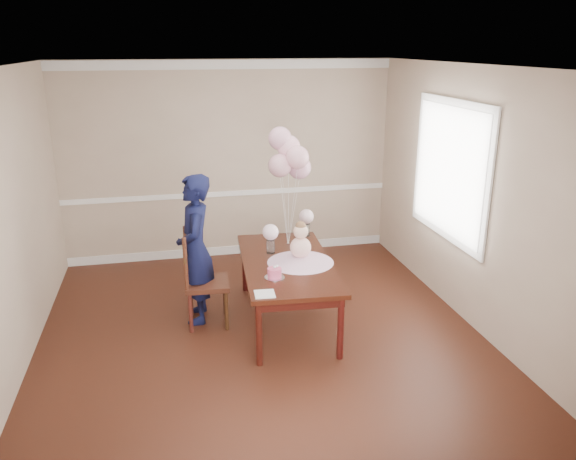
{
  "coord_description": "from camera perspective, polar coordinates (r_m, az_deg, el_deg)",
  "views": [
    {
      "loc": [
        -0.85,
        -5.08,
        2.9
      ],
      "look_at": [
        0.34,
        0.31,
        1.05
      ],
      "focal_mm": 35.0,
      "sensor_mm": 36.0,
      "label": 1
    }
  ],
  "objects": [
    {
      "name": "floor",
      "position": [
        5.91,
        -2.63,
        -10.87
      ],
      "size": [
        4.5,
        5.0,
        0.0
      ],
      "primitive_type": "cube",
      "color": "black",
      "rests_on": "ground"
    },
    {
      "name": "ceiling",
      "position": [
        5.16,
        -3.09,
        16.28
      ],
      "size": [
        4.5,
        5.0,
        0.02
      ],
      "primitive_type": "cube",
      "color": "silver",
      "rests_on": "wall_back"
    },
    {
      "name": "wall_back",
      "position": [
        7.79,
        -5.99,
        6.92
      ],
      "size": [
        4.5,
        0.02,
        2.7
      ],
      "primitive_type": "cube",
      "color": "tan",
      "rests_on": "floor"
    },
    {
      "name": "wall_front",
      "position": [
        3.13,
        5.1,
        -11.2
      ],
      "size": [
        4.5,
        0.02,
        2.7
      ],
      "primitive_type": "cube",
      "color": "tan",
      "rests_on": "floor"
    },
    {
      "name": "wall_left",
      "position": [
        5.49,
        -26.64,
        0.12
      ],
      "size": [
        0.02,
        5.0,
        2.7
      ],
      "primitive_type": "cube",
      "color": "tan",
      "rests_on": "floor"
    },
    {
      "name": "wall_right",
      "position": [
        6.15,
        18.31,
        2.98
      ],
      "size": [
        0.02,
        5.0,
        2.7
      ],
      "primitive_type": "cube",
      "color": "tan",
      "rests_on": "floor"
    },
    {
      "name": "chair_rail_trim",
      "position": [
        7.88,
        -5.87,
        3.7
      ],
      "size": [
        4.5,
        0.02,
        0.07
      ],
      "primitive_type": "cube",
      "color": "white",
      "rests_on": "wall_back"
    },
    {
      "name": "crown_molding",
      "position": [
        7.63,
        -6.31,
        16.37
      ],
      "size": [
        4.5,
        0.02,
        0.12
      ],
      "primitive_type": "cube",
      "color": "white",
      "rests_on": "wall_back"
    },
    {
      "name": "baseboard_trim",
      "position": [
        8.13,
        -5.68,
        -2.03
      ],
      "size": [
        4.5,
        0.02,
        0.12
      ],
      "primitive_type": "cube",
      "color": "white",
      "rests_on": "floor"
    },
    {
      "name": "window_frame",
      "position": [
        6.52,
        16.13,
        5.83
      ],
      "size": [
        0.02,
        1.66,
        1.56
      ],
      "primitive_type": "cube",
      "color": "white",
      "rests_on": "wall_right"
    },
    {
      "name": "window_blinds",
      "position": [
        6.51,
        15.99,
        5.83
      ],
      "size": [
        0.01,
        1.5,
        1.4
      ],
      "primitive_type": "cube",
      "color": "white",
      "rests_on": "wall_right"
    },
    {
      "name": "dining_table_top",
      "position": [
        5.97,
        -0.12,
        -3.4
      ],
      "size": [
        1.05,
        1.91,
        0.05
      ],
      "primitive_type": "cube",
      "rotation": [
        0.0,
        0.0,
        -0.07
      ],
      "color": "black",
      "rests_on": "table_leg_fl"
    },
    {
      "name": "table_apron",
      "position": [
        5.99,
        -0.12,
        -4.02
      ],
      "size": [
        0.95,
        1.81,
        0.09
      ],
      "primitive_type": "cube",
      "rotation": [
        0.0,
        0.0,
        -0.07
      ],
      "color": "black",
      "rests_on": "table_leg_fl"
    },
    {
      "name": "table_leg_fl",
      "position": [
        5.31,
        -2.96,
        -10.52
      ],
      "size": [
        0.07,
        0.07,
        0.65
      ],
      "primitive_type": "cylinder",
      "rotation": [
        0.0,
        0.0,
        -0.07
      ],
      "color": "black",
      "rests_on": "floor"
    },
    {
      "name": "table_leg_fr",
      "position": [
        5.43,
        5.36,
        -9.89
      ],
      "size": [
        0.07,
        0.07,
        0.65
      ],
      "primitive_type": "cylinder",
      "rotation": [
        0.0,
        0.0,
        -0.07
      ],
      "color": "black",
      "rests_on": "floor"
    },
    {
      "name": "table_leg_bl",
      "position": [
        6.85,
        -4.41,
        -3.64
      ],
      "size": [
        0.07,
        0.07,
        0.65
      ],
      "primitive_type": "cylinder",
      "rotation": [
        0.0,
        0.0,
        -0.07
      ],
      "color": "black",
      "rests_on": "floor"
    },
    {
      "name": "table_leg_br",
      "position": [
        6.94,
        2.02,
        -3.29
      ],
      "size": [
        0.07,
        0.07,
        0.65
      ],
      "primitive_type": "cylinder",
      "rotation": [
        0.0,
        0.0,
        -0.07
      ],
      "color": "black",
      "rests_on": "floor"
    },
    {
      "name": "baby_skirt",
      "position": [
        5.92,
        1.28,
        -2.87
      ],
      "size": [
        0.75,
        0.75,
        0.09
      ],
      "primitive_type": "cone",
      "rotation": [
        0.0,
        0.0,
        -0.07
      ],
      "color": "#D59DBC",
      "rests_on": "dining_table_top"
    },
    {
      "name": "baby_torso",
      "position": [
        5.88,
        1.28,
        -1.77
      ],
      "size": [
        0.22,
        0.22,
        0.22
      ],
      "primitive_type": "sphere",
      "color": "#FFA1BF",
      "rests_on": "baby_skirt"
    },
    {
      "name": "baby_head",
      "position": [
        5.82,
        1.3,
        -0.15
      ],
      "size": [
        0.16,
        0.16,
        0.16
      ],
      "primitive_type": "sphere",
      "color": "beige",
      "rests_on": "baby_torso"
    },
    {
      "name": "baby_hair",
      "position": [
        5.8,
        1.3,
        0.37
      ],
      "size": [
        0.11,
        0.11,
        0.11
      ],
      "primitive_type": "sphere",
      "color": "brown",
      "rests_on": "baby_head"
    },
    {
      "name": "cake_platter",
      "position": [
        5.55,
        -1.38,
        -4.83
      ],
      "size": [
        0.22,
        0.22,
        0.01
      ],
      "primitive_type": "cylinder",
      "rotation": [
        0.0,
        0.0,
        -0.07
      ],
      "color": "#B7B7BB",
      "rests_on": "dining_table_top"
    },
    {
      "name": "birthday_cake",
      "position": [
        5.53,
        -1.39,
        -4.36
      ],
      "size": [
        0.15,
        0.15,
        0.09
      ],
      "primitive_type": "cylinder",
      "rotation": [
        0.0,
        0.0,
        -0.07
      ],
      "color": "#D6436E",
      "rests_on": "cake_platter"
    },
    {
      "name": "cake_flower_a",
      "position": [
        5.51,
        -1.39,
        -3.78
      ],
      "size": [
        0.03,
        0.03,
        0.03
      ],
      "primitive_type": "sphere",
      "color": "silver",
      "rests_on": "birthday_cake"
    },
    {
      "name": "cake_flower_b",
      "position": [
        5.53,
        -1.13,
        -3.69
      ],
      "size": [
        0.03,
        0.03,
        0.03
      ],
      "primitive_type": "sphere",
      "color": "white",
      "rests_on": "birthday_cake"
    },
    {
      "name": "rose_vase_near",
      "position": [
        6.17,
        -1.78,
        -1.68
      ],
      "size": [
        0.1,
        0.1,
        0.15
      ],
      "primitive_type": "cylinder",
      "rotation": [
        0.0,
        0.0,
        -0.07
      ],
      "color": "silver",
      "rests_on": "dining_table_top"
    },
    {
      "name": "roses_near",
      "position": [
        6.12,
        -1.8,
        -0.22
      ],
      "size": [
        0.18,
        0.18,
        0.18
      ],
      "primitive_type": "sphere",
      "color": "white",
      "rests_on": "rose_vase_near"
    },
    {
      "name": "rose_vase_far",
      "position": [
        6.72,
        1.85,
        0.01
      ],
      "size": [
        0.1,
        0.1,
        0.15
      ],
      "primitive_type": "cylinder",
      "rotation": [
        0.0,
        0.0,
        -0.07
      ],
      "color": "silver",
      "rests_on": "dining_table_top"
    },
    {
      "name": "roses_far",
      "position": [
        6.67,
        1.87,
        1.37
      ],
      "size": [
        0.18,
        0.18,
        0.18
      ],
      "primitive_type": "sphere",
      "color": "silver",
      "rests_on": "rose_vase_far"
    },
    {
      "name": "napkin",
      "position": [
        5.2,
        -2.39,
        -6.51
      ],
      "size": [
        0.2,
        0.2,
        0.01
      ],
      "primitive_type": "cube",
      "rotation": [
        0.0,
        0.0,
        -0.07
      ],
      "color": "silver",
      "rests_on": "dining_table_top"
    },
    {
      "name": "balloon_weight",
      "position": [
        6.44,
        0.02,
        -1.42
      ],
      "size": [
        0.04,
        0.04,
        0.02
      ],
      "primitive_type": "cylinder",
      "rotation": [
        0.0,
        0.0,
        -0.07
      ],
      "color": "silver",
      "rests_on": "dining_table_top"
    },
    {
      "name": "balloon_a",
      "position": [
        6.18,
        -0.83,
        6.57
      ],
      "size": [
        0.26,
        0.26,
        0.26
      ],
      "primitive_type": "sphere",
      "color": "#D798A6",
      "rests_on": "balloon_ribbon_a"
    },
    {
      "name": "balloon_b",
      "position": [
        6.14,
        0.95,
        7.38
      ],
      "size": [
        0.26,
        0.26,
        0.26
      ],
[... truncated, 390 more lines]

